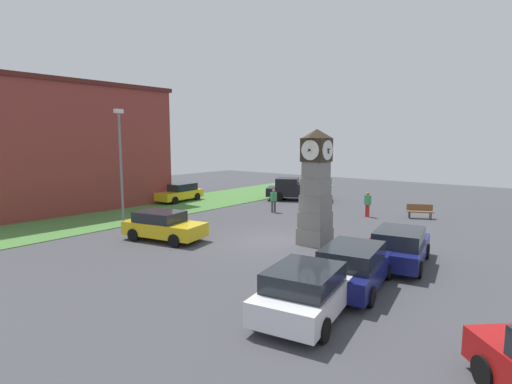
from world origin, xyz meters
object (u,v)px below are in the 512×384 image
object	(u,v)px
bollard_mid_row	(376,245)
car_navy_sedan	(307,291)
pedestrian_near_bench	(368,203)
bench	(420,210)
car_silver_hatch	(163,225)
car_near_tower	(354,266)
bollard_near_tower	(372,250)
pedestrian_crossing_lot	(274,199)
clock_tower	(316,191)
car_end_of_row	(179,192)
car_by_building	(400,246)
pickup_truck	(298,189)
street_lamp_far_side	(121,159)

from	to	relation	value
bollard_mid_row	car_navy_sedan	xyz separation A→B (m)	(-7.26, -0.88, 0.34)
pedestrian_near_bench	bench	bearing A→B (deg)	-59.70
car_silver_hatch	car_near_tower	bearing A→B (deg)	-90.89
bollard_near_tower	pedestrian_near_bench	bearing A→B (deg)	24.20
car_near_tower	car_silver_hatch	size ratio (longest dim) A/B	1.07
bollard_mid_row	car_silver_hatch	distance (m)	10.30
bench	pedestrian_crossing_lot	xyz separation A→B (m)	(-4.18, 8.63, 0.41)
bench	clock_tower	bearing A→B (deg)	168.36
pedestrian_near_bench	pedestrian_crossing_lot	distance (m)	6.31
bollard_near_tower	car_end_of_row	xyz separation A→B (m)	(6.04, 19.01, 0.16)
car_by_building	car_end_of_row	size ratio (longest dim) A/B	1.07
clock_tower	pickup_truck	world-z (taller)	clock_tower
car_by_building	street_lamp_far_side	distance (m)	16.02
clock_tower	car_end_of_row	bearing A→B (deg)	72.82
pedestrian_near_bench	car_navy_sedan	bearing A→B (deg)	-162.89
clock_tower	pickup_truck	distance (m)	14.39
bollard_mid_row	car_navy_sedan	bearing A→B (deg)	-173.06
car_near_tower	bench	world-z (taller)	car_near_tower
car_by_building	car_end_of_row	world-z (taller)	car_by_building
car_end_of_row	pedestrian_crossing_lot	distance (m)	9.04
car_by_building	pedestrian_crossing_lot	bearing A→B (deg)	59.92
bollard_mid_row	car_near_tower	world-z (taller)	car_near_tower
car_silver_hatch	pedestrian_near_bench	bearing A→B (deg)	-24.48
car_navy_sedan	car_by_building	xyz separation A→B (m)	(6.44, -0.44, -0.00)
bollard_near_tower	car_navy_sedan	distance (m)	5.93
bollard_near_tower	car_near_tower	xyz separation A→B (m)	(-3.02, -0.58, 0.19)
bollard_near_tower	car_silver_hatch	xyz separation A→B (m)	(-2.86, 9.79, 0.16)
car_near_tower	street_lamp_far_side	size ratio (longest dim) A/B	0.69
bollard_near_tower	car_navy_sedan	size ratio (longest dim) A/B	0.27
bollard_near_tower	bollard_mid_row	bearing A→B (deg)	16.28
clock_tower	car_by_building	bearing A→B (deg)	-98.96
car_by_building	bench	xyz separation A→B (m)	(10.51, 2.30, -0.24)
car_silver_hatch	bench	world-z (taller)	car_silver_hatch
car_by_building	pedestrian_near_bench	size ratio (longest dim) A/B	2.82
car_end_of_row	clock_tower	bearing A→B (deg)	-107.18
bollard_mid_row	street_lamp_far_side	xyz separation A→B (m)	(-3.41, 14.18, 3.46)
clock_tower	car_navy_sedan	world-z (taller)	clock_tower
bollard_near_tower	car_by_building	world-z (taller)	car_by_building
car_silver_hatch	pickup_truck	world-z (taller)	pickup_truck
pedestrian_crossing_lot	street_lamp_far_side	xyz separation A→B (m)	(-8.92, 4.57, 2.97)
bollard_near_tower	car_near_tower	size ratio (longest dim) A/B	0.25
car_by_building	street_lamp_far_side	size ratio (longest dim) A/B	0.69
car_near_tower	bench	distance (m)	14.20
car_navy_sedan	bench	xyz separation A→B (m)	(16.95, 1.86, -0.25)
bollard_near_tower	car_by_building	size ratio (longest dim) A/B	0.25
car_end_of_row	pedestrian_crossing_lot	size ratio (longest dim) A/B	2.68
car_navy_sedan	bollard_near_tower	bearing A→B (deg)	4.73
car_by_building	car_navy_sedan	bearing A→B (deg)	176.13
bench	bollard_near_tower	bearing A→B (deg)	-172.91
car_navy_sedan	pickup_truck	distance (m)	22.36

